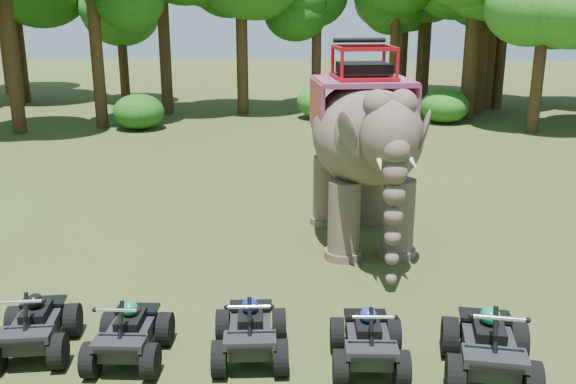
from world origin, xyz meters
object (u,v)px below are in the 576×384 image
atv_2 (250,324)px  atv_3 (369,333)px  atv_4 (490,338)px  elephant (362,144)px  atv_1 (128,326)px  atv_0 (34,319)px

atv_2 → atv_3: 1.86m
atv_2 → atv_4: 3.67m
atv_2 → atv_3: bearing=-10.9°
elephant → atv_4: elephant is taller
atv_2 → atv_3: size_ratio=1.03×
atv_1 → atv_4: 5.57m
elephant → atv_4: 6.35m
elephant → atv_4: size_ratio=3.10×
atv_1 → atv_2: atv_2 is taller
atv_1 → atv_2: 1.92m
atv_3 → elephant: bearing=86.7°
elephant → atv_1: elephant is taller
atv_0 → atv_1: size_ratio=1.03×
elephant → atv_1: (-3.86, -5.75, -1.76)m
atv_0 → atv_4: size_ratio=0.89×
atv_2 → atv_0: bearing=175.2°
atv_0 → atv_4: atv_4 is taller
atv_0 → atv_1: 1.59m
atv_4 → atv_0: bearing=-175.9°
atv_1 → atv_2: (1.91, 0.20, 0.01)m
atv_0 → atv_3: atv_0 is taller
atv_0 → atv_2: size_ratio=1.01×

